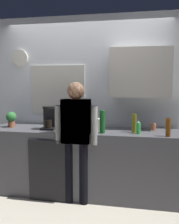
# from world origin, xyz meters

# --- Properties ---
(ground_plane) EXTENTS (8.00, 8.00, 0.00)m
(ground_plane) POSITION_xyz_m (0.00, 0.00, 0.00)
(ground_plane) COLOR beige
(kitchen_counter) EXTENTS (2.72, 0.64, 0.93)m
(kitchen_counter) POSITION_xyz_m (0.00, 0.30, 0.47)
(kitchen_counter) COLOR #4C4C51
(kitchen_counter) RESTS_ON ground_plane
(dishwasher_panel) EXTENTS (0.56, 0.02, 0.84)m
(dishwasher_panel) POSITION_xyz_m (-0.37, -0.03, 0.42)
(dishwasher_panel) COLOR black
(dishwasher_panel) RESTS_ON ground_plane
(back_wall_assembly) EXTENTS (4.32, 0.42, 2.60)m
(back_wall_assembly) POSITION_xyz_m (0.10, 0.70, 1.36)
(back_wall_assembly) COLOR silver
(back_wall_assembly) RESTS_ON ground_plane
(coffee_maker) EXTENTS (0.20, 0.20, 0.33)m
(coffee_maker) POSITION_xyz_m (-0.46, 0.27, 1.08)
(coffee_maker) COLOR black
(coffee_maker) RESTS_ON kitchen_counter
(bottle_green_wine) EXTENTS (0.07, 0.07, 0.30)m
(bottle_green_wine) POSITION_xyz_m (0.32, 0.13, 1.08)
(bottle_green_wine) COLOR #195923
(bottle_green_wine) RESTS_ON kitchen_counter
(bottle_amber_beer) EXTENTS (0.06, 0.06, 0.23)m
(bottle_amber_beer) POSITION_xyz_m (1.15, 0.07, 1.05)
(bottle_amber_beer) COLOR brown
(bottle_amber_beer) RESTS_ON kitchen_counter
(bottle_olive_oil) EXTENTS (0.06, 0.06, 0.25)m
(bottle_olive_oil) POSITION_xyz_m (0.73, 0.25, 1.06)
(bottle_olive_oil) COLOR olive
(bottle_olive_oil) RESTS_ON kitchen_counter
(cup_terracotta_mug) EXTENTS (0.08, 0.08, 0.09)m
(cup_terracotta_mug) POSITION_xyz_m (0.99, 0.48, 0.98)
(cup_terracotta_mug) COLOR #B26647
(cup_terracotta_mug) RESTS_ON kitchen_counter
(potted_plant) EXTENTS (0.15, 0.15, 0.23)m
(potted_plant) POSITION_xyz_m (-1.08, 0.31, 1.06)
(potted_plant) COLOR #9E5638
(potted_plant) RESTS_ON kitchen_counter
(dish_soap) EXTENTS (0.06, 0.06, 0.18)m
(dish_soap) POSITION_xyz_m (0.79, 0.15, 1.01)
(dish_soap) COLOR green
(dish_soap) RESTS_ON kitchen_counter
(storage_canister) EXTENTS (0.14, 0.14, 0.17)m
(storage_canister) POSITION_xyz_m (0.23, 0.27, 1.02)
(storage_canister) COLOR silver
(storage_canister) RESTS_ON kitchen_counter
(person_at_sink) EXTENTS (0.57, 0.22, 1.60)m
(person_at_sink) POSITION_xyz_m (0.00, 0.00, 0.95)
(person_at_sink) COLOR brown
(person_at_sink) RESTS_ON ground_plane
(person_guest) EXTENTS (0.57, 0.22, 1.60)m
(person_guest) POSITION_xyz_m (0.00, 0.00, 0.95)
(person_guest) COLOR black
(person_guest) RESTS_ON ground_plane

